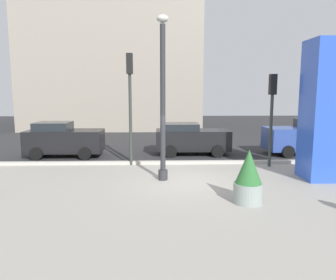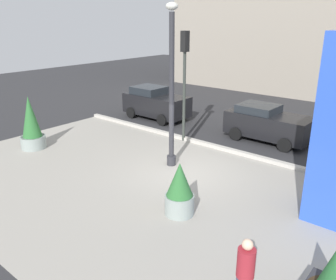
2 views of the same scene
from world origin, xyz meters
name	(u,v)px [view 1 (image 1 of 2)]	position (x,y,z in m)	size (l,w,h in m)	color
ground_plane	(179,160)	(0.00, 4.00, 0.00)	(60.00, 60.00, 0.00)	#2D2D30
plaza_pavement	(191,199)	(0.00, -2.00, 0.00)	(18.00, 10.00, 0.02)	#9E998E
curb_strip	(180,162)	(0.00, 3.12, 0.08)	(18.00, 0.24, 0.16)	#B7B2A8
lamp_post	(163,102)	(-0.86, 0.35, 2.99)	(0.44, 0.44, 6.14)	#2D2D33
art_pillar_blue	(325,111)	(5.33, 0.33, 2.66)	(1.46, 1.46, 5.33)	blue
potted_plant_near_left	(248,178)	(1.69, -2.40, 0.79)	(0.89, 0.89, 1.67)	gray
traffic_light_far_side	(272,104)	(4.03, 2.53, 2.82)	(0.28, 0.42, 4.15)	#333833
traffic_light_corner	(130,92)	(-2.30, 3.04, 3.39)	(0.28, 0.42, 5.08)	#333833
car_intersection	(191,139)	(0.77, 5.59, 0.86)	(3.97, 2.05, 1.70)	black
car_passing_lane	(64,139)	(-5.99, 5.16, 0.91)	(3.90, 2.01, 1.82)	black
car_curb_east	(306,137)	(7.01, 5.42, 0.95)	(4.32, 2.19, 1.91)	#2D4793
highrise_across_street	(116,6)	(-5.09, 21.67, 11.63)	(15.62, 12.48, 23.26)	#9E9384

